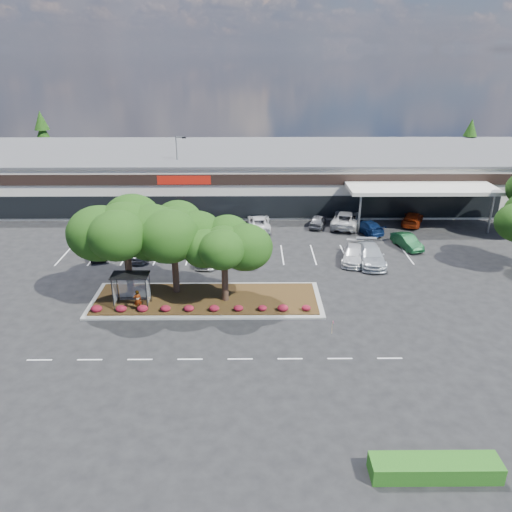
{
  "coord_description": "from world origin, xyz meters",
  "views": [
    {
      "loc": [
        1.59,
        -30.9,
        18.31
      ],
      "look_at": [
        1.91,
        6.92,
        2.6
      ],
      "focal_mm": 35.0,
      "sensor_mm": 36.0,
      "label": 1
    }
  ],
  "objects_px": {
    "light_pole": "(179,178)",
    "car_0": "(97,249)",
    "survey_stake": "(332,326)",
    "car_1": "(160,240)"
  },
  "relations": [
    {
      "from": "light_pole",
      "to": "survey_stake",
      "type": "relative_size",
      "value": 8.83
    },
    {
      "from": "light_pole",
      "to": "car_0",
      "type": "xyz_separation_m",
      "value": [
        -6.04,
        -14.66,
        -3.27
      ]
    },
    {
      "from": "survey_stake",
      "to": "car_1",
      "type": "relative_size",
      "value": 0.2
    },
    {
      "from": "survey_stake",
      "to": "car_0",
      "type": "relative_size",
      "value": 0.24
    },
    {
      "from": "car_0",
      "to": "light_pole",
      "type": "bearing_deg",
      "value": 47.79
    },
    {
      "from": "light_pole",
      "to": "car_0",
      "type": "bearing_deg",
      "value": -112.39
    },
    {
      "from": "light_pole",
      "to": "car_1",
      "type": "distance_m",
      "value": 12.74
    },
    {
      "from": "light_pole",
      "to": "car_0",
      "type": "relative_size",
      "value": 2.11
    },
    {
      "from": "car_0",
      "to": "car_1",
      "type": "relative_size",
      "value": 0.85
    },
    {
      "from": "car_1",
      "to": "survey_stake",
      "type": "bearing_deg",
      "value": -48.72
    }
  ]
}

